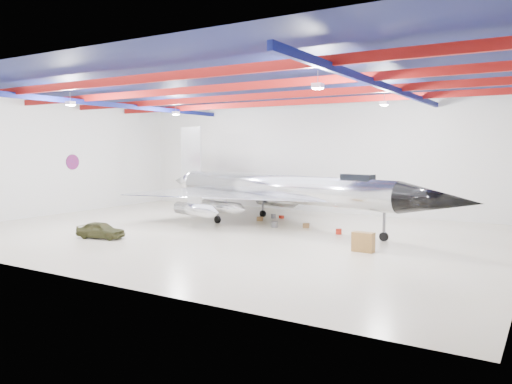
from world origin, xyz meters
The scene contains 16 objects.
floor centered at (0.00, 0.00, 0.00)m, with size 40.00×40.00×0.00m, color beige.
wall_back centered at (0.00, 15.00, 5.50)m, with size 40.00×40.00×0.00m, color silver.
wall_left centered at (-20.00, 0.00, 5.50)m, with size 30.00×30.00×0.00m, color silver.
ceiling centered at (0.00, 0.00, 11.00)m, with size 40.00×40.00×0.00m, color #0A0F38.
ceiling_structure centered at (0.00, 0.00, 10.32)m, with size 39.50×29.50×1.08m.
wall_roundel centered at (-19.94, 2.00, 5.00)m, with size 1.50×1.50×0.10m, color #B21414.
jet_aircraft centered at (1.55, 4.96, 2.77)m, with size 30.48×21.41×8.44m.
jeep centered at (-6.26, -6.75, 0.59)m, with size 1.40×3.48×1.19m, color #3D3E1F.
desk centered at (11.19, -1.62, 0.61)m, with size 1.32×0.66×1.21m, color brown.
toolbox_red centered at (-0.05, 8.72, 0.14)m, with size 0.39×0.31×0.27m, color #AB1F11.
engine_drum centered at (1.94, 3.84, 0.24)m, with size 0.53×0.53×0.48m, color #59595B.
parts_bin centered at (4.16, 5.05, 0.18)m, with size 0.51×0.41×0.36m, color olive.
crate_small centered at (-8.10, 7.90, 0.15)m, with size 0.43×0.35×0.30m, color #59595B.
tool_chest centered at (7.54, 3.53, 0.20)m, with size 0.45×0.45×0.41m, color #AB1F11.
oil_barrel centered at (-0.94, 6.36, 0.18)m, with size 0.51×0.41×0.36m, color olive.
spares_box centered at (-0.71, 8.41, 0.21)m, with size 0.46×0.46×0.41m, color #59595B.
Camera 1 is at (21.17, -30.92, 6.34)m, focal length 35.00 mm.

